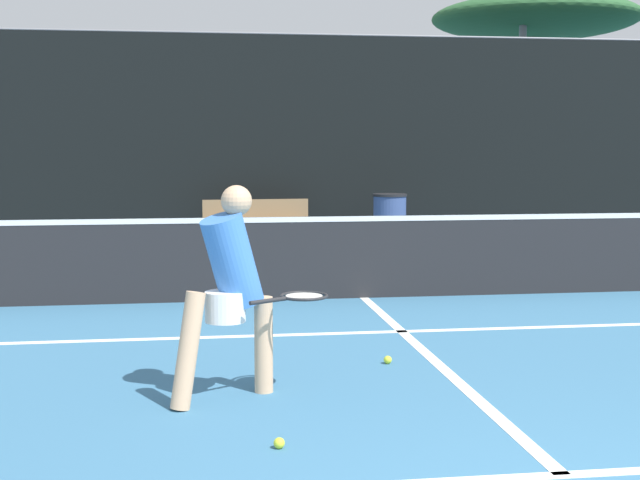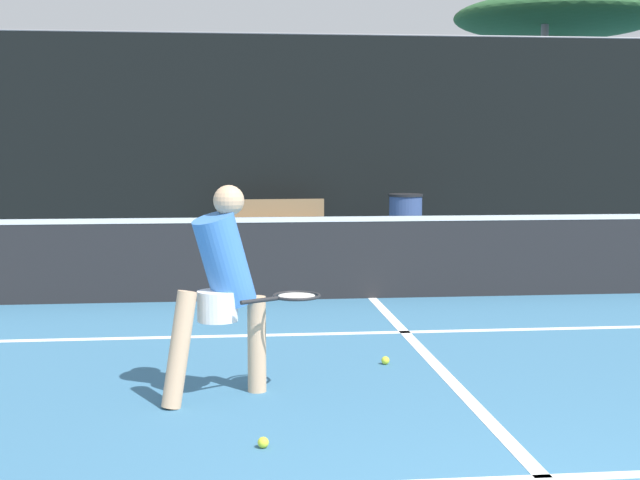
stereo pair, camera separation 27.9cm
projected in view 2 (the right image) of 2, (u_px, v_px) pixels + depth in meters
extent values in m
cube|color=white|center=(544.00, 478.00, 4.73)|extent=(11.00, 0.10, 0.01)
cube|color=white|center=(405.00, 332.00, 8.41)|extent=(8.25, 0.10, 0.01)
cube|color=white|center=(426.00, 355.00, 7.51)|extent=(0.10, 5.62, 0.01)
cube|color=#232326|center=(372.00, 257.00, 10.23)|extent=(11.00, 0.02, 0.95)
cube|color=white|center=(373.00, 219.00, 10.18)|extent=(11.00, 0.03, 0.06)
cube|color=black|center=(323.00, 142.00, 15.32)|extent=(24.00, 0.06, 3.61)
cylinder|color=slate|center=(323.00, 34.00, 15.13)|extent=(24.00, 0.04, 0.04)
cylinder|color=#DBAD84|center=(257.00, 344.00, 6.37)|extent=(0.13, 0.13, 0.69)
cylinder|color=#DBAD84|center=(179.00, 349.00, 5.99)|extent=(0.30, 0.25, 0.80)
cylinder|color=white|center=(217.00, 306.00, 6.14)|extent=(0.28, 0.28, 0.21)
cylinder|color=#3F7ACC|center=(224.00, 260.00, 6.14)|extent=(0.45, 0.39, 0.72)
sphere|color=#DBAD84|center=(229.00, 201.00, 6.12)|extent=(0.21, 0.21, 0.21)
cylinder|color=#262628|center=(260.00, 300.00, 6.07)|extent=(0.27, 0.18, 0.03)
torus|color=#262628|center=(297.00, 296.00, 6.26)|extent=(0.47, 0.47, 0.02)
cylinder|color=beige|center=(297.00, 296.00, 6.26)|extent=(0.36, 0.36, 0.01)
sphere|color=#D1E033|center=(263.00, 442.00, 5.20)|extent=(0.07, 0.07, 0.07)
sphere|color=#D1E033|center=(385.00, 360.00, 7.18)|extent=(0.07, 0.07, 0.07)
cube|color=olive|center=(273.00, 225.00, 14.66)|extent=(1.78, 0.45, 0.04)
cube|color=olive|center=(272.00, 212.00, 14.81)|extent=(1.76, 0.13, 0.42)
cube|color=#333338|center=(230.00, 239.00, 14.57)|extent=(0.06, 0.32, 0.44)
cube|color=#333338|center=(315.00, 238.00, 14.79)|extent=(0.06, 0.32, 0.44)
cylinder|color=#384C7F|center=(405.00, 224.00, 14.61)|extent=(0.54, 0.54, 0.92)
cylinder|color=black|center=(406.00, 195.00, 14.56)|extent=(0.56, 0.56, 0.04)
cube|color=#B7B7BC|center=(407.00, 206.00, 19.40)|extent=(1.84, 4.29, 0.86)
cube|color=#1E2328|center=(409.00, 173.00, 19.11)|extent=(1.55, 2.57, 0.57)
cylinder|color=black|center=(430.00, 207.00, 20.86)|extent=(0.18, 0.60, 0.60)
cylinder|color=black|center=(460.00, 217.00, 18.15)|extent=(0.18, 0.60, 0.60)
cylinder|color=slate|center=(544.00, 61.00, 18.72)|extent=(0.16, 0.16, 7.04)
cylinder|color=brown|center=(555.00, 128.00, 20.21)|extent=(0.28, 0.28, 4.25)
ellipsoid|color=#28562D|center=(558.00, 17.00, 19.94)|extent=(4.68, 4.68, 0.90)
cube|color=beige|center=(270.00, 131.00, 33.64)|extent=(36.00, 2.40, 4.53)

